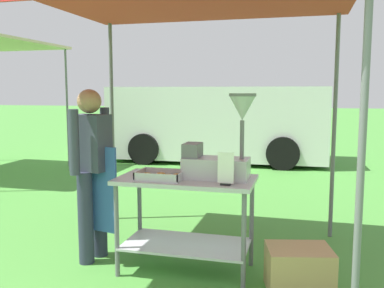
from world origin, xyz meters
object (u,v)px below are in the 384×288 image
object	(u,v)px
donut_fryer	(221,152)
van_white	(219,123)
supply_crate	(299,270)
donut_cart	(186,204)
vendor	(92,166)
menu_sign	(226,171)
donut_tray	(161,176)
stall_canopy	(189,1)

from	to	relation	value
donut_fryer	van_white	distance (m)	6.23
donut_fryer	supply_crate	size ratio (longest dim) A/B	1.27
donut_cart	vendor	world-z (taller)	vendor
menu_sign	vendor	distance (m)	1.33
donut_tray	van_white	distance (m)	6.29
donut_fryer	menu_sign	xyz separation A→B (m)	(0.09, -0.24, -0.12)
donut_tray	supply_crate	distance (m)	1.35
menu_sign	donut_tray	bearing A→B (deg)	170.45
van_white	menu_sign	bearing A→B (deg)	-78.41
donut_tray	donut_fryer	size ratio (longest dim) A/B	0.54
donut_cart	vendor	distance (m)	0.97
donut_tray	van_white	bearing A→B (deg)	96.64
stall_canopy	vendor	xyz separation A→B (m)	(-0.92, -0.07, -1.45)
supply_crate	menu_sign	bearing A→B (deg)	-174.40
menu_sign	supply_crate	bearing A→B (deg)	5.60
menu_sign	vendor	world-z (taller)	vendor
menu_sign	van_white	world-z (taller)	van_white
stall_canopy	donut_cart	xyz separation A→B (m)	(0.00, -0.10, -1.74)
donut_tray	vendor	bearing A→B (deg)	169.07
menu_sign	donut_fryer	bearing A→B (deg)	110.23
supply_crate	donut_fryer	bearing A→B (deg)	164.75
stall_canopy	donut_fryer	size ratio (longest dim) A/B	3.82
stall_canopy	menu_sign	bearing A→B (deg)	-38.50
donut_tray	donut_fryer	world-z (taller)	donut_fryer
vendor	menu_sign	bearing A→B (deg)	-10.33
donut_cart	donut_fryer	xyz separation A→B (m)	(0.30, 0.03, 0.47)
donut_cart	donut_fryer	bearing A→B (deg)	6.56
stall_canopy	supply_crate	size ratio (longest dim) A/B	4.84
donut_cart	vendor	bearing A→B (deg)	178.16
stall_canopy	van_white	distance (m)	6.29
donut_cart	van_white	bearing A→B (deg)	98.49
donut_cart	menu_sign	xyz separation A→B (m)	(0.39, -0.21, 0.35)
menu_sign	supply_crate	xyz separation A→B (m)	(0.59, 0.06, -0.78)
stall_canopy	menu_sign	size ratio (longest dim) A/B	10.53
stall_canopy	supply_crate	distance (m)	2.39
donut_fryer	donut_cart	bearing A→B (deg)	-173.44
donut_cart	supply_crate	size ratio (longest dim) A/B	2.06
donut_fryer	vendor	bearing A→B (deg)	-179.79
donut_tray	donut_cart	bearing A→B (deg)	30.50
donut_fryer	stall_canopy	bearing A→B (deg)	167.77
donut_fryer	menu_sign	size ratio (longest dim) A/B	2.76
supply_crate	van_white	world-z (taller)	van_white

